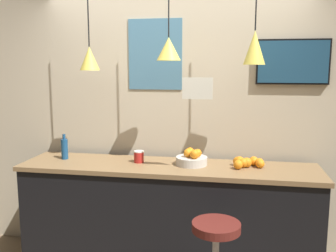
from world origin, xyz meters
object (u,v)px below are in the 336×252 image
Objects in this scene: juice_bottle at (65,148)px; mounted_tv at (293,62)px; spread_jar at (139,157)px; fruit_bowl at (192,159)px.

mounted_tv reaches higher than juice_bottle.
spread_jar is 1.62m from mounted_tv.
fruit_bowl is 1.20m from juice_bottle.
spread_jar is at bearing -0.00° from juice_bottle.
fruit_bowl is 1.16× the size of juice_bottle.
spread_jar is 0.17× the size of mounted_tv.
fruit_bowl is 2.59× the size of spread_jar.
spread_jar is at bearing 179.81° from fruit_bowl.
juice_bottle is (-1.20, 0.00, 0.05)m from fruit_bowl.
fruit_bowl is at bearing -160.15° from mounted_tv.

